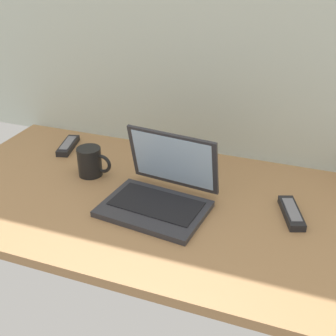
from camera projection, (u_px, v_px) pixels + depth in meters
name	position (u px, v px, depth m)	size (l,w,h in m)	color
desk	(174.00, 207.00, 1.33)	(1.60, 0.76, 0.03)	#A87A4C
laptop	(161.00, 191.00, 1.30)	(0.33, 0.30, 0.21)	#2D2D33
coffee_mug	(91.00, 161.00, 1.46)	(0.12, 0.08, 0.10)	black
remote_control_near	(291.00, 213.00, 1.25)	(0.10, 0.17, 0.02)	black
remote_control_far	(68.00, 145.00, 1.66)	(0.08, 0.17, 0.02)	black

